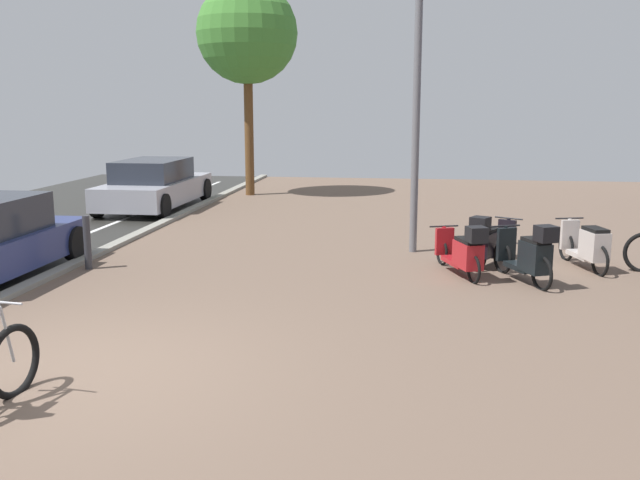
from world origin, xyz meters
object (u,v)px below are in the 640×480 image
object	(u,v)px
scooter_mid	(529,255)
street_tree	(247,34)
scooter_near	(464,252)
lamp_post	(418,62)
parked_car_far	(155,185)
scooter_far	(588,246)
scooter_extra	(490,242)
bollard_far	(87,242)

from	to	relation	value
scooter_mid	street_tree	distance (m)	12.92
scooter_near	lamp_post	size ratio (longest dim) A/B	0.27
parked_car_far	street_tree	bearing A→B (deg)	58.71
parked_car_far	lamp_post	world-z (taller)	lamp_post
scooter_far	scooter_extra	xyz separation A→B (m)	(-1.61, 0.02, 0.02)
street_tree	bollard_far	world-z (taller)	street_tree
scooter_extra	lamp_post	bearing A→B (deg)	141.86
scooter_extra	street_tree	distance (m)	11.79
bollard_far	street_tree	bearing A→B (deg)	87.66
scooter_near	parked_car_far	size ratio (longest dim) A/B	0.38
lamp_post	parked_car_far	bearing A→B (deg)	145.50
scooter_near	lamp_post	xyz separation A→B (m)	(-0.83, 1.88, 3.10)
lamp_post	scooter_mid	bearing A→B (deg)	-50.59
scooter_mid	scooter_far	distance (m)	1.61
scooter_far	street_tree	xyz separation A→B (m)	(-8.00, 8.91, 4.40)
parked_car_far	street_tree	size ratio (longest dim) A/B	0.71
parked_car_far	lamp_post	distance (m)	8.90
street_tree	scooter_extra	bearing A→B (deg)	-54.34
bollard_far	scooter_far	bearing A→B (deg)	7.72
scooter_extra	lamp_post	xyz separation A→B (m)	(-1.32, 1.04, 3.09)
parked_car_far	bollard_far	bearing A→B (deg)	-78.11
street_tree	bollard_far	distance (m)	10.96
scooter_mid	lamp_post	xyz separation A→B (m)	(-1.80, 2.19, 3.05)
scooter_mid	lamp_post	world-z (taller)	lamp_post
lamp_post	scooter_extra	bearing A→B (deg)	-38.14
scooter_near	street_tree	distance (m)	12.19
scooter_near	parked_car_far	world-z (taller)	parked_car_far
scooter_near	scooter_far	bearing A→B (deg)	21.18
street_tree	scooter_far	bearing A→B (deg)	-48.10
scooter_far	scooter_extra	distance (m)	1.61
parked_car_far	lamp_post	xyz separation A→B (m)	(6.93, -4.77, 2.90)
scooter_near	street_tree	xyz separation A→B (m)	(-5.88, 9.73, 4.39)
parked_car_far	bollard_far	distance (m)	7.12
scooter_extra	street_tree	size ratio (longest dim) A/B	0.24
scooter_near	lamp_post	bearing A→B (deg)	113.74
scooter_near	scooter_far	distance (m)	2.27
scooter_far	parked_car_far	xyz separation A→B (m)	(-9.87, 5.82, 0.21)
scooter_extra	scooter_mid	bearing A→B (deg)	-67.51
scooter_mid	parked_car_far	bearing A→B (deg)	141.46
scooter_near	street_tree	size ratio (longest dim) A/B	0.27
parked_car_far	street_tree	distance (m)	5.53
lamp_post	bollard_far	bearing A→B (deg)	-158.10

